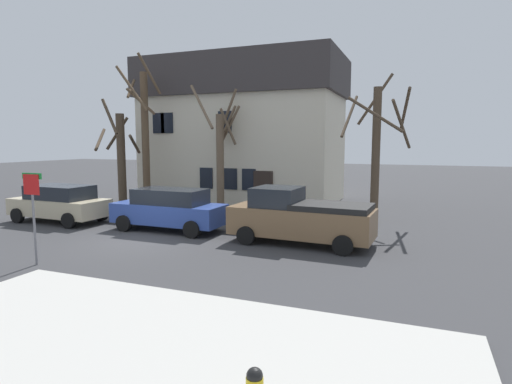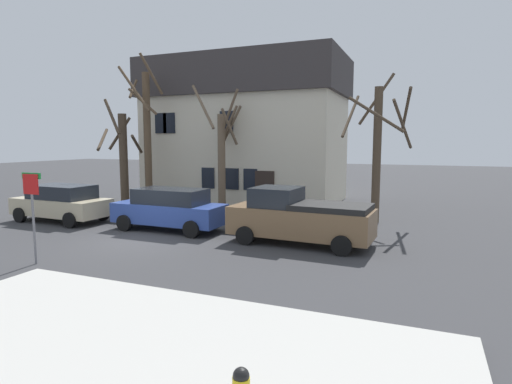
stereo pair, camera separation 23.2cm
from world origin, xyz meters
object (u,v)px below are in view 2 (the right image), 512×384
object	(u,v)px
building_main	(245,129)
car_beige_wagon	(61,202)
pickup_truck_brown	(299,217)
street_sign_pole	(32,201)
tree_bare_end	(378,146)
tree_bare_far	(222,152)
tree_bare_mid	(147,133)
bicycle_leaning	(143,200)
car_blue_wagon	(169,209)
tree_bare_near	(122,155)

from	to	relation	value
building_main	car_beige_wagon	bearing A→B (deg)	-115.59
pickup_truck_brown	street_sign_pole	world-z (taller)	street_sign_pole
building_main	tree_bare_end	xyz separation A→B (m)	(8.65, -4.89, -1.00)
tree_bare_far	tree_bare_mid	bearing A→B (deg)	-175.43
tree_bare_end	street_sign_pole	distance (m)	13.92
bicycle_leaning	tree_bare_far	bearing A→B (deg)	9.84
car_blue_wagon	bicycle_leaning	size ratio (longest dim) A/B	2.81
tree_bare_end	car_beige_wagon	size ratio (longest dim) A/B	1.45
tree_bare_near	pickup_truck_brown	bearing A→B (deg)	-23.09
tree_bare_mid	pickup_truck_brown	size ratio (longest dim) A/B	1.62
tree_bare_end	tree_bare_far	bearing A→B (deg)	175.66
tree_bare_mid	bicycle_leaning	bearing A→B (deg)	-94.75
car_beige_wagon	street_sign_pole	world-z (taller)	street_sign_pole
tree_bare_near	pickup_truck_brown	distance (m)	13.33
building_main	tree_bare_end	world-z (taller)	building_main
car_beige_wagon	pickup_truck_brown	xyz separation A→B (m)	(11.41, 0.01, 0.09)
building_main	car_beige_wagon	distance (m)	11.82
street_sign_pole	tree_bare_mid	bearing A→B (deg)	110.03
pickup_truck_brown	tree_bare_near	bearing A→B (deg)	156.91
building_main	street_sign_pole	xyz separation A→B (m)	(-0.11, -15.59, -2.55)
building_main	tree_bare_mid	size ratio (longest dim) A/B	1.45
car_beige_wagon	tree_bare_end	bearing A→B (deg)	21.30
tree_bare_end	bicycle_leaning	bearing A→B (deg)	-179.17
tree_bare_near	car_blue_wagon	distance (m)	8.38
tree_bare_end	car_beige_wagon	xyz separation A→B (m)	(-13.52, -5.27, -2.59)
car_blue_wagon	bicycle_leaning	world-z (taller)	car_blue_wagon
building_main	bicycle_leaning	world-z (taller)	building_main
tree_bare_end	car_beige_wagon	world-z (taller)	tree_bare_end
building_main	pickup_truck_brown	world-z (taller)	building_main
bicycle_leaning	building_main	bearing A→B (deg)	50.77
pickup_truck_brown	tree_bare_far	bearing A→B (deg)	135.84
pickup_truck_brown	tree_bare_mid	bearing A→B (deg)	152.65
tree_bare_far	pickup_truck_brown	xyz separation A→B (m)	(6.05, -5.88, -2.14)
tree_bare_mid	street_sign_pole	bearing A→B (deg)	-69.97
tree_bare_near	car_beige_wagon	distance (m)	5.61
tree_bare_near	car_beige_wagon	size ratio (longest dim) A/B	1.30
building_main	tree_bare_far	world-z (taller)	building_main
bicycle_leaning	pickup_truck_brown	bearing A→B (deg)	-25.39
street_sign_pole	pickup_truck_brown	bearing A→B (deg)	39.30
street_sign_pole	car_blue_wagon	bearing A→B (deg)	80.10
car_beige_wagon	bicycle_leaning	size ratio (longest dim) A/B	2.76
pickup_truck_brown	car_blue_wagon	bearing A→B (deg)	177.71
car_blue_wagon	street_sign_pole	size ratio (longest dim) A/B	1.73
tree_bare_end	bicycle_leaning	world-z (taller)	tree_bare_end
building_main	car_beige_wagon	world-z (taller)	building_main
tree_bare_far	car_blue_wagon	xyz separation A→B (m)	(0.39, -5.65, -2.21)
building_main	tree_bare_near	distance (m)	7.65
street_sign_pole	car_beige_wagon	bearing A→B (deg)	131.17
building_main	pickup_truck_brown	distance (m)	12.57
tree_bare_far	pickup_truck_brown	distance (m)	8.70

